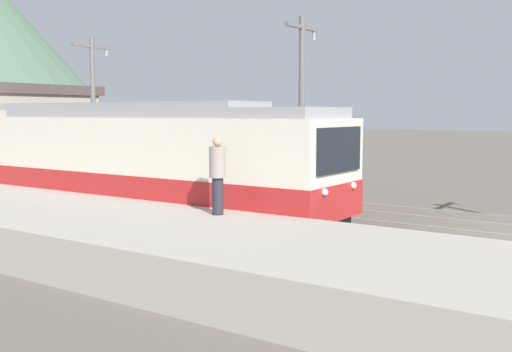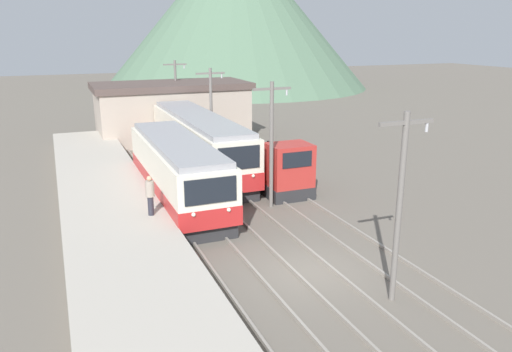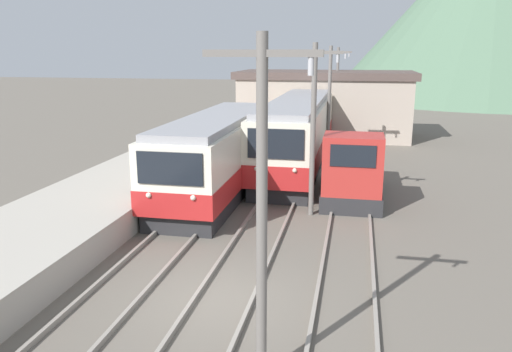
% 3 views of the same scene
% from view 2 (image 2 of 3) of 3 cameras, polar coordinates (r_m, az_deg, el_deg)
% --- Properties ---
extents(ground_plane, '(200.00, 200.00, 0.00)m').
position_cam_2_polar(ground_plane, '(19.31, 5.95, -10.88)').
color(ground_plane, '#665E54').
extents(platform_left, '(4.50, 54.00, 0.97)m').
position_cam_2_polar(platform_left, '(17.32, -13.07, -12.81)').
color(platform_left, '#ADA599').
rests_on(platform_left, ground).
extents(track_left, '(1.54, 60.00, 0.14)m').
position_cam_2_polar(track_left, '(18.31, -1.41, -12.15)').
color(track_left, gray).
rests_on(track_left, ground).
extents(track_center, '(1.54, 60.00, 0.14)m').
position_cam_2_polar(track_center, '(19.36, 6.49, -10.59)').
color(track_center, gray).
rests_on(track_center, ground).
extents(track_right, '(1.54, 60.00, 0.14)m').
position_cam_2_polar(track_right, '(20.85, 13.84, -8.94)').
color(track_right, gray).
rests_on(track_right, ground).
extents(commuter_train_left, '(2.84, 11.79, 3.45)m').
position_cam_2_polar(commuter_train_left, '(26.34, -8.92, 0.24)').
color(commuter_train_left, '#28282B').
rests_on(commuter_train_left, ground).
extents(commuter_train_center, '(2.84, 14.99, 3.68)m').
position_cam_2_polar(commuter_train_center, '(32.40, -6.52, 3.51)').
color(commuter_train_center, '#28282B').
rests_on(commuter_train_center, ground).
extents(shunting_locomotive, '(2.40, 5.75, 3.00)m').
position_cam_2_polar(shunting_locomotive, '(28.50, 2.38, 0.81)').
color(shunting_locomotive, '#28282B').
rests_on(shunting_locomotive, ground).
extents(catenary_mast_near, '(2.00, 0.20, 6.43)m').
position_cam_2_polar(catenary_mast_near, '(16.65, 16.13, -2.78)').
color(catenary_mast_near, slate).
rests_on(catenary_mast_near, ground).
extents(catenary_mast_mid, '(2.00, 0.20, 6.43)m').
position_cam_2_polar(catenary_mast_mid, '(25.06, 1.80, 4.13)').
color(catenary_mast_mid, slate).
rests_on(catenary_mast_mid, ground).
extents(catenary_mast_far, '(2.00, 0.20, 6.43)m').
position_cam_2_polar(catenary_mast_far, '(34.40, -5.13, 7.37)').
color(catenary_mast_far, slate).
rests_on(catenary_mast_far, ground).
extents(catenary_mast_distant, '(2.00, 0.20, 6.43)m').
position_cam_2_polar(catenary_mast_distant, '(44.10, -9.10, 9.17)').
color(catenary_mast_distant, slate).
rests_on(catenary_mast_distant, ground).
extents(person_on_platform, '(0.38, 0.38, 1.79)m').
position_cam_2_polar(person_on_platform, '(22.25, -12.01, -2.01)').
color(person_on_platform, '#282833').
rests_on(person_on_platform, platform_left).
extents(station_building, '(12.60, 6.30, 4.73)m').
position_cam_2_polar(station_building, '(42.58, -9.57, 7.36)').
color(station_building, '#AD9E8E').
rests_on(station_building, ground).
extents(mountain_backdrop, '(42.37, 42.37, 24.19)m').
position_cam_2_polar(mountain_backdrop, '(83.89, -2.39, 18.45)').
color(mountain_backdrop, '#517056').
rests_on(mountain_backdrop, ground).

